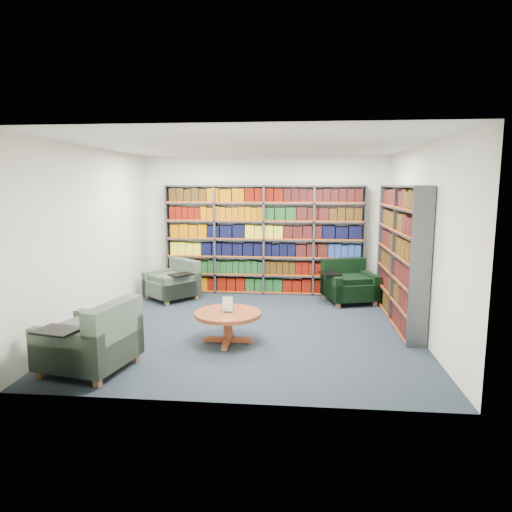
# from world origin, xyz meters

# --- Properties ---
(room_shell) EXTENTS (5.02, 5.02, 2.82)m
(room_shell) POSITION_xyz_m (0.00, 0.00, 1.40)
(room_shell) COLOR black
(room_shell) RESTS_ON ground
(bookshelf_back) EXTENTS (4.00, 0.28, 2.20)m
(bookshelf_back) POSITION_xyz_m (0.00, 2.34, 1.10)
(bookshelf_back) COLOR #47494F
(bookshelf_back) RESTS_ON ground
(bookshelf_right) EXTENTS (0.28, 2.50, 2.20)m
(bookshelf_right) POSITION_xyz_m (2.34, 0.60, 1.10)
(bookshelf_right) COLOR #47494F
(bookshelf_right) RESTS_ON ground
(chair_teal_left) EXTENTS (1.17, 1.17, 0.76)m
(chair_teal_left) POSITION_xyz_m (-1.71, 1.73, 0.30)
(chair_teal_left) COLOR #032339
(chair_teal_left) RESTS_ON ground
(chair_green_right) EXTENTS (1.15, 1.08, 0.79)m
(chair_green_right) POSITION_xyz_m (1.65, 1.84, 0.32)
(chair_green_right) COLOR black
(chair_green_right) RESTS_ON ground
(chair_teal_front) EXTENTS (1.11, 1.21, 0.86)m
(chair_teal_front) POSITION_xyz_m (-1.71, -1.82, 0.35)
(chair_teal_front) COLOR #032339
(chair_teal_front) RESTS_ON ground
(coffee_table) EXTENTS (0.94, 0.94, 0.66)m
(coffee_table) POSITION_xyz_m (-0.28, -0.69, 0.36)
(coffee_table) COLOR #9E4321
(coffee_table) RESTS_ON ground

